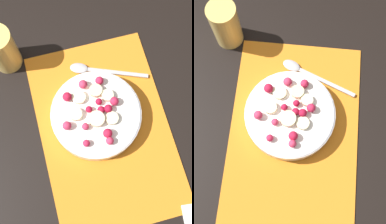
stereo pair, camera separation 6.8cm
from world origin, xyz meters
TOP-DOWN VIEW (x-y plane):
  - ground_plane at (0.00, 0.00)m, footprint 3.00×3.00m
  - placemat at (0.00, 0.00)m, footprint 0.44×0.29m
  - fruit_bowl at (-0.03, -0.01)m, footprint 0.20×0.20m
  - spoon at (-0.15, 0.01)m, footprint 0.09×0.18m
  - drinking_glass at (-0.23, -0.18)m, footprint 0.07×0.07m

SIDE VIEW (x-z plane):
  - ground_plane at x=0.00m, z-range 0.00..0.00m
  - placemat at x=0.00m, z-range 0.00..0.01m
  - spoon at x=-0.15m, z-range 0.01..0.01m
  - fruit_bowl at x=-0.03m, z-range 0.00..0.06m
  - drinking_glass at x=-0.23m, z-range 0.00..0.12m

